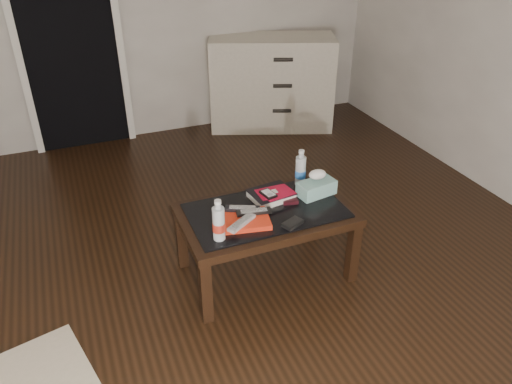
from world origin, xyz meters
The scene contains 17 objects.
ground centered at (0.00, 0.00, 0.00)m, with size 5.00×5.00×0.00m, color black.
room_shell centered at (0.00, 0.00, 1.62)m, with size 5.00×5.00×5.00m.
doorway centered at (-0.40, 2.47, 1.02)m, with size 0.90×0.08×2.07m.
coffee_table centered at (0.43, 0.07, 0.40)m, with size 1.00×0.60×0.46m.
dresser centered at (1.41, 2.23, 0.45)m, with size 1.30×0.89×0.90m.
magazines centered at (0.27, 0.00, 0.48)m, with size 0.28×0.21×0.03m, color red.
remote_silver centered at (0.23, -0.06, 0.50)m, with size 0.20×0.05×0.02m, color #A0A0A5.
remote_black_front centered at (0.34, 0.02, 0.50)m, with size 0.20×0.05×0.02m, color black.
remote_black_back centered at (0.29, 0.08, 0.50)m, with size 0.20×0.05×0.02m, color black.
textbook centered at (0.51, 0.18, 0.48)m, with size 0.25×0.20×0.05m, color black.
dvd_mailers centered at (0.52, 0.17, 0.51)m, with size 0.19×0.14×0.01m, color #AA0B26.
ipod centered at (0.48, 0.14, 0.52)m, with size 0.06×0.10×0.02m, color black.
flip_phone centered at (0.60, 0.09, 0.47)m, with size 0.09×0.05×0.02m, color black.
wallet centered at (0.51, -0.13, 0.47)m, with size 0.12×0.07×0.02m, color black.
water_bottle_left centered at (0.09, -0.10, 0.58)m, with size 0.07×0.07×0.24m, color #B5BBC0.
water_bottle_right centered at (0.75, 0.27, 0.58)m, with size 0.07×0.07×0.24m, color silver.
tissue_box centered at (0.79, 0.12, 0.51)m, with size 0.23×0.12×0.09m, color teal.
Camera 1 is at (-0.54, -2.18, 2.03)m, focal length 35.00 mm.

